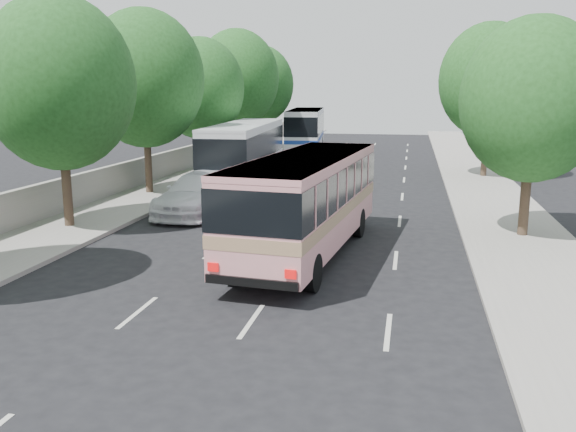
% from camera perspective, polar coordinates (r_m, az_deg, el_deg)
% --- Properties ---
extents(ground, '(120.00, 120.00, 0.00)m').
position_cam_1_polar(ground, '(16.74, -5.00, -7.04)').
color(ground, black).
rests_on(ground, ground).
extents(sidewalk_left, '(4.00, 90.00, 0.15)m').
position_cam_1_polar(sidewalk_left, '(37.89, -8.84, 3.60)').
color(sidewalk_left, '#9E998E').
rests_on(sidewalk_left, ground).
extents(sidewalk_right, '(4.00, 90.00, 0.12)m').
position_cam_1_polar(sidewalk_right, '(35.80, 17.66, 2.68)').
color(sidewalk_right, '#9E998E').
rests_on(sidewalk_right, ground).
extents(low_wall, '(0.30, 90.00, 1.50)m').
position_cam_1_polar(low_wall, '(38.44, -11.41, 4.86)').
color(low_wall, '#9E998E').
rests_on(low_wall, sidewalk_left).
extents(tree_left_b, '(5.70, 5.70, 8.88)m').
position_cam_1_polar(tree_left_b, '(24.79, -20.59, 12.05)').
color(tree_left_b, '#38281E').
rests_on(tree_left_b, ground).
extents(tree_left_c, '(6.00, 6.00, 9.35)m').
position_cam_1_polar(tree_left_c, '(31.97, -13.23, 12.81)').
color(tree_left_c, '#38281E').
rests_on(tree_left_c, ground).
extents(tree_left_d, '(5.52, 5.52, 8.60)m').
position_cam_1_polar(tree_left_d, '(39.35, -8.14, 12.04)').
color(tree_left_d, '#38281E').
rests_on(tree_left_d, ground).
extents(tree_left_e, '(6.30, 6.30, 9.82)m').
position_cam_1_polar(tree_left_e, '(46.96, -4.72, 13.04)').
color(tree_left_e, '#38281E').
rests_on(tree_left_e, ground).
extents(tree_left_f, '(5.88, 5.88, 9.16)m').
position_cam_1_polar(tree_left_f, '(54.73, -2.55, 12.43)').
color(tree_left_f, '#38281E').
rests_on(tree_left_f, ground).
extents(tree_right_near, '(5.10, 5.10, 7.95)m').
position_cam_1_polar(tree_right_near, '(23.50, 22.19, 10.49)').
color(tree_right_near, '#38281E').
rests_on(tree_right_near, ground).
extents(tree_right_far, '(6.00, 6.00, 9.35)m').
position_cam_1_polar(tree_right_far, '(39.39, 18.48, 12.28)').
color(tree_right_far, '#38281E').
rests_on(tree_right_far, ground).
extents(pink_bus, '(3.67, 10.51, 3.29)m').
position_cam_1_polar(pink_bus, '(19.73, 1.80, 2.03)').
color(pink_bus, pink).
rests_on(pink_bus, ground).
extents(pink_taxi, '(1.77, 4.25, 1.44)m').
position_cam_1_polar(pink_taxi, '(24.26, -0.14, 0.69)').
color(pink_taxi, '#DB136F').
rests_on(pink_taxi, ground).
extents(white_pickup, '(2.84, 6.27, 1.78)m').
position_cam_1_polar(white_pickup, '(27.08, -8.26, 2.11)').
color(white_pickup, white).
rests_on(white_pickup, ground).
extents(tour_coach_front, '(3.34, 11.94, 3.53)m').
position_cam_1_polar(tour_coach_front, '(34.10, -4.03, 6.28)').
color(tour_coach_front, silver).
rests_on(tour_coach_front, ground).
extents(tour_coach_rear, '(3.89, 12.45, 3.66)m').
position_cam_1_polar(tour_coach_rear, '(53.47, 1.69, 8.38)').
color(tour_coach_rear, silver).
rests_on(tour_coach_rear, ground).
extents(taxi_roof_sign, '(0.55, 0.19, 0.18)m').
position_cam_1_polar(taxi_roof_sign, '(24.11, -0.14, 2.58)').
color(taxi_roof_sign, silver).
rests_on(taxi_roof_sign, pink_taxi).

